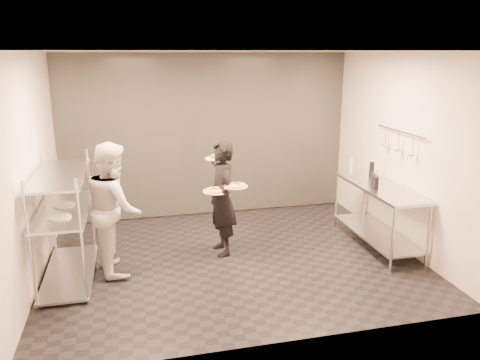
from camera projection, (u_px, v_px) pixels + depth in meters
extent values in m
cube|color=black|center=(233.00, 259.00, 6.51)|extent=(5.00, 4.00, 0.00)
cube|color=silver|center=(232.00, 51.00, 5.77)|extent=(5.00, 4.00, 0.00)
cube|color=beige|center=(207.00, 135.00, 8.02)|extent=(5.00, 0.00, 2.80)
cube|color=beige|center=(280.00, 209.00, 4.27)|extent=(5.00, 0.00, 2.80)
cube|color=beige|center=(29.00, 172.00, 5.58)|extent=(0.00, 4.00, 2.80)
cube|color=beige|center=(403.00, 152.00, 6.70)|extent=(0.00, 4.00, 2.80)
cube|color=white|center=(208.00, 136.00, 7.99)|extent=(4.90, 0.04, 2.74)
cylinder|color=silver|center=(30.00, 247.00, 5.05)|extent=(0.04, 0.04, 1.50)
cylinder|color=silver|center=(51.00, 204.00, 6.49)|extent=(0.04, 0.04, 1.50)
cylinder|color=silver|center=(82.00, 243.00, 5.17)|extent=(0.04, 0.04, 1.50)
cylinder|color=silver|center=(91.00, 201.00, 6.61)|extent=(0.04, 0.04, 1.50)
cube|color=#A6ACB0|center=(70.00, 272.00, 6.02)|extent=(0.60, 1.60, 0.03)
cube|color=#A6ACB0|center=(64.00, 210.00, 5.79)|extent=(0.60, 1.60, 0.03)
cube|color=#A6ACB0|center=(60.00, 174.00, 5.67)|extent=(0.60, 1.60, 0.03)
cylinder|color=white|center=(60.00, 217.00, 5.46)|extent=(0.26, 0.26, 0.01)
cylinder|color=white|center=(64.00, 205.00, 5.88)|extent=(0.26, 0.26, 0.01)
cylinder|color=silver|center=(393.00, 240.00, 6.02)|extent=(0.04, 0.04, 0.90)
cylinder|color=silver|center=(336.00, 200.00, 7.63)|extent=(0.04, 0.04, 0.90)
cylinder|color=silver|center=(428.00, 236.00, 6.13)|extent=(0.04, 0.04, 0.90)
cylinder|color=silver|center=(365.00, 198.00, 7.75)|extent=(0.04, 0.04, 0.90)
cube|color=#A6ACB0|center=(376.00, 233.00, 6.95)|extent=(0.57, 1.71, 0.03)
cube|color=#A6ACB0|center=(380.00, 187.00, 6.76)|extent=(0.60, 1.80, 0.04)
cylinder|color=silver|center=(401.00, 131.00, 6.61)|extent=(0.02, 1.20, 0.02)
cylinder|color=silver|center=(413.00, 145.00, 6.31)|extent=(0.01, 0.01, 0.22)
sphere|color=silver|center=(412.00, 155.00, 6.34)|extent=(0.07, 0.07, 0.07)
cylinder|color=silver|center=(399.00, 141.00, 6.64)|extent=(0.01, 0.01, 0.22)
sphere|color=silver|center=(398.00, 150.00, 6.67)|extent=(0.07, 0.07, 0.07)
cylinder|color=silver|center=(386.00, 136.00, 6.97)|extent=(0.01, 0.01, 0.22)
sphere|color=silver|center=(385.00, 145.00, 7.00)|extent=(0.07, 0.07, 0.07)
imported|color=black|center=(222.00, 198.00, 6.52)|extent=(0.46, 0.63, 1.63)
imported|color=beige|center=(114.00, 208.00, 6.00)|extent=(0.78, 0.93, 1.71)
cylinder|color=white|center=(216.00, 191.00, 6.24)|extent=(0.34, 0.34, 0.01)
cylinder|color=#B48341|center=(216.00, 190.00, 6.23)|extent=(0.30, 0.30, 0.02)
cylinder|color=orange|center=(216.00, 190.00, 6.23)|extent=(0.27, 0.27, 0.01)
sphere|color=#1F5713|center=(216.00, 189.00, 6.23)|extent=(0.04, 0.04, 0.04)
cylinder|color=white|center=(236.00, 186.00, 6.24)|extent=(0.32, 0.32, 0.01)
cylinder|color=#B48341|center=(236.00, 185.00, 6.24)|extent=(0.28, 0.28, 0.02)
cylinder|color=orange|center=(236.00, 185.00, 6.24)|extent=(0.25, 0.25, 0.01)
sphere|color=#1F5713|center=(236.00, 184.00, 6.24)|extent=(0.04, 0.04, 0.04)
cylinder|color=white|center=(215.00, 158.00, 6.65)|extent=(0.27, 0.27, 0.01)
ellipsoid|color=#285A16|center=(215.00, 156.00, 6.64)|extent=(0.13, 0.13, 0.07)
cube|color=black|center=(375.00, 181.00, 6.65)|extent=(0.12, 0.25, 0.18)
cylinder|color=gray|center=(352.00, 165.00, 7.46)|extent=(0.07, 0.07, 0.24)
cylinder|color=gray|center=(376.00, 176.00, 6.97)|extent=(0.05, 0.05, 0.17)
cylinder|color=black|center=(372.00, 170.00, 7.13)|extent=(0.07, 0.07, 0.25)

